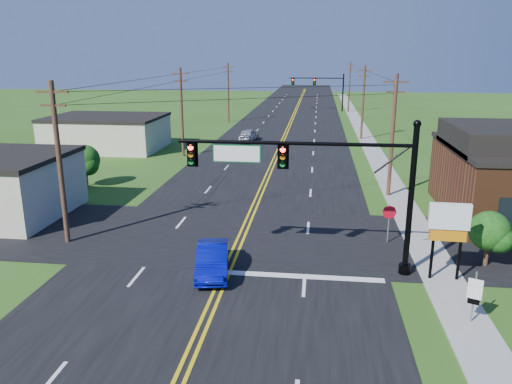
# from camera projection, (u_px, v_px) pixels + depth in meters

# --- Properties ---
(ground) EXTENTS (260.00, 260.00, 0.00)m
(ground) POSITION_uv_depth(u_px,v_px,m) (186.00, 356.00, 17.64)
(ground) COLOR #284A15
(ground) RESTS_ON ground
(road_main) EXTENTS (16.00, 220.00, 0.04)m
(road_main) POSITION_uv_depth(u_px,v_px,m) (284.00, 135.00, 65.44)
(road_main) COLOR black
(road_main) RESTS_ON ground
(road_cross) EXTENTS (70.00, 10.00, 0.04)m
(road_cross) POSITION_uv_depth(u_px,v_px,m) (239.00, 237.00, 29.11)
(road_cross) COLOR black
(road_cross) RESTS_ON ground
(sidewalk) EXTENTS (2.00, 160.00, 0.08)m
(sidewalk) POSITION_uv_depth(u_px,v_px,m) (373.00, 151.00, 54.63)
(sidewalk) COLOR gray
(sidewalk) RESTS_ON ground
(signal_mast_main) EXTENTS (11.30, 0.60, 7.48)m
(signal_mast_main) POSITION_uv_depth(u_px,v_px,m) (315.00, 176.00, 23.50)
(signal_mast_main) COLOR black
(signal_mast_main) RESTS_ON ground
(signal_mast_far) EXTENTS (10.98, 0.60, 7.48)m
(signal_mast_far) POSITION_uv_depth(u_px,v_px,m) (319.00, 86.00, 92.39)
(signal_mast_far) COLOR black
(signal_mast_far) RESTS_ON ground
(cream_bldg_far) EXTENTS (12.20, 9.20, 3.70)m
(cream_bldg_far) POSITION_uv_depth(u_px,v_px,m) (107.00, 132.00, 55.73)
(cream_bldg_far) COLOR beige
(cream_bldg_far) RESTS_ON ground
(utility_pole_left_a) EXTENTS (1.80, 0.28, 9.00)m
(utility_pole_left_a) POSITION_uv_depth(u_px,v_px,m) (59.00, 161.00, 27.06)
(utility_pole_left_a) COLOR #362318
(utility_pole_left_a) RESTS_ON ground
(utility_pole_left_b) EXTENTS (1.80, 0.28, 9.00)m
(utility_pole_left_b) POSITION_uv_depth(u_px,v_px,m) (182.00, 111.00, 50.97)
(utility_pole_left_b) COLOR #362318
(utility_pole_left_b) RESTS_ON ground
(utility_pole_left_c) EXTENTS (1.80, 0.28, 9.00)m
(utility_pole_left_c) POSITION_uv_depth(u_px,v_px,m) (228.00, 92.00, 76.79)
(utility_pole_left_c) COLOR #362318
(utility_pole_left_c) RESTS_ON ground
(utility_pole_right_a) EXTENTS (1.80, 0.28, 9.00)m
(utility_pole_right_a) POSITION_uv_depth(u_px,v_px,m) (392.00, 134.00, 36.25)
(utility_pole_right_a) COLOR #362318
(utility_pole_right_a) RESTS_ON ground
(utility_pole_right_b) EXTENTS (1.80, 0.28, 9.00)m
(utility_pole_right_b) POSITION_uv_depth(u_px,v_px,m) (363.00, 101.00, 61.11)
(utility_pole_right_b) COLOR #362318
(utility_pole_right_b) RESTS_ON ground
(utility_pole_right_c) EXTENTS (1.80, 0.28, 9.00)m
(utility_pole_right_c) POSITION_uv_depth(u_px,v_px,m) (349.00, 86.00, 89.80)
(utility_pole_right_c) COLOR #362318
(utility_pole_right_c) RESTS_ON ground
(tree_right_back) EXTENTS (3.00, 3.00, 4.10)m
(tree_right_back) POSITION_uv_depth(u_px,v_px,m) (463.00, 154.00, 39.90)
(tree_right_back) COLOR #362318
(tree_right_back) RESTS_ON ground
(shrub_corner) EXTENTS (2.00, 2.00, 2.86)m
(shrub_corner) POSITION_uv_depth(u_px,v_px,m) (489.00, 231.00, 24.68)
(shrub_corner) COLOR #362318
(shrub_corner) RESTS_ON ground
(tree_left) EXTENTS (2.40, 2.40, 3.37)m
(tree_left) POSITION_uv_depth(u_px,v_px,m) (85.00, 160.00, 39.76)
(tree_left) COLOR #362318
(tree_left) RESTS_ON ground
(blue_car) EXTENTS (2.16, 4.44, 1.40)m
(blue_car) POSITION_uv_depth(u_px,v_px,m) (213.00, 260.00, 24.08)
(blue_car) COLOR #070C9C
(blue_car) RESTS_ON ground
(distant_car) EXTENTS (2.30, 4.55, 1.48)m
(distant_car) POSITION_uv_depth(u_px,v_px,m) (249.00, 135.00, 60.96)
(distant_car) COLOR #B0B0B5
(distant_car) RESTS_ON ground
(route_sign) EXTENTS (0.52, 0.26, 2.22)m
(route_sign) POSITION_uv_depth(u_px,v_px,m) (474.00, 294.00, 19.44)
(route_sign) COLOR slate
(route_sign) RESTS_ON ground
(stop_sign) EXTENTS (0.79, 0.09, 2.22)m
(stop_sign) POSITION_uv_depth(u_px,v_px,m) (389.00, 216.00, 27.78)
(stop_sign) COLOR slate
(stop_sign) RESTS_ON ground
(pylon_sign) EXTENTS (1.85, 0.31, 3.78)m
(pylon_sign) POSITION_uv_depth(u_px,v_px,m) (449.00, 225.00, 22.85)
(pylon_sign) COLOR black
(pylon_sign) RESTS_ON ground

